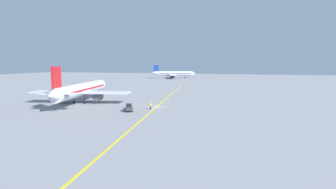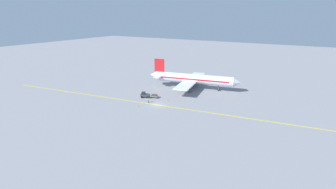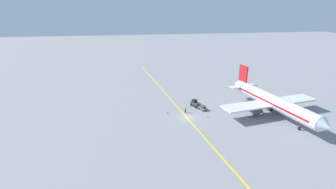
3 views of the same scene
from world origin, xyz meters
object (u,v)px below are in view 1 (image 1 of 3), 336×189
at_px(baggage_cart_trailing, 129,106).
at_px(traffic_cone_by_wingtip, 62,103).
at_px(airplane_distant_taxiing, 173,74).
at_px(baggage_tug_dark, 129,108).
at_px(traffic_cone_mid_apron, 138,105).
at_px(airplane_at_gate, 81,90).
at_px(traffic_cone_near_nose, 169,109).
at_px(ground_crew_worker, 150,106).

xyz_separation_m(baggage_cart_trailing, traffic_cone_by_wingtip, (-20.66, 1.49, -0.49)).
height_order(baggage_cart_trailing, traffic_cone_by_wingtip, baggage_cart_trailing).
height_order(airplane_distant_taxiing, baggage_tug_dark, airplane_distant_taxiing).
height_order(traffic_cone_mid_apron, traffic_cone_by_wingtip, same).
xyz_separation_m(airplane_distant_taxiing, baggage_cart_trailing, (21.68, -124.87, -2.58)).
relative_size(airplane_distant_taxiing, traffic_cone_mid_apron, 56.61).
bearing_deg(traffic_cone_by_wingtip, airplane_at_gate, 53.08).
relative_size(baggage_cart_trailing, traffic_cone_mid_apron, 5.35).
height_order(airplane_distant_taxiing, traffic_cone_near_nose, airplane_distant_taxiing).
relative_size(baggage_cart_trailing, traffic_cone_by_wingtip, 5.35).
bearing_deg(ground_crew_worker, traffic_cone_near_nose, -2.46).
xyz_separation_m(ground_crew_worker, traffic_cone_mid_apron, (-5.07, 4.24, -0.63)).
distance_m(airplane_at_gate, baggage_cart_trailing, 18.57).
bearing_deg(traffic_cone_mid_apron, traffic_cone_by_wingtip, -169.53).
height_order(airplane_distant_taxiing, ground_crew_worker, airplane_distant_taxiing).
distance_m(baggage_tug_dark, traffic_cone_by_wingtip, 22.46).
bearing_deg(baggage_tug_dark, traffic_cone_by_wingtip, 168.41).
height_order(airplane_at_gate, traffic_cone_near_nose, airplane_at_gate).
xyz_separation_m(baggage_tug_dark, traffic_cone_by_wingtip, (-21.99, 4.51, -0.63)).
height_order(baggage_cart_trailing, traffic_cone_near_nose, baggage_cart_trailing).
bearing_deg(baggage_cart_trailing, traffic_cone_mid_apron, 88.27).
bearing_deg(traffic_cone_by_wingtip, ground_crew_worker, -0.87).
bearing_deg(airplane_at_gate, traffic_cone_by_wingtip, -126.92).
bearing_deg(baggage_cart_trailing, baggage_tug_dark, -66.32).
distance_m(airplane_distant_taxiing, baggage_tug_dark, 129.97).
xyz_separation_m(baggage_tug_dark, baggage_cart_trailing, (-1.32, 3.02, -0.14)).
relative_size(airplane_at_gate, ground_crew_worker, 21.07).
distance_m(baggage_cart_trailing, traffic_cone_by_wingtip, 20.72).
bearing_deg(traffic_cone_near_nose, traffic_cone_mid_apron, 155.99).
height_order(airplane_at_gate, airplane_distant_taxiing, airplane_at_gate).
xyz_separation_m(airplane_distant_taxiing, traffic_cone_near_nose, (31.84, -123.99, -3.06)).
bearing_deg(baggage_tug_dark, ground_crew_worker, 46.50).
relative_size(ground_crew_worker, traffic_cone_mid_apron, 3.05).
bearing_deg(baggage_cart_trailing, traffic_cone_by_wingtip, 175.87).
height_order(baggage_tug_dark, ground_crew_worker, baggage_tug_dark).
relative_size(traffic_cone_mid_apron, traffic_cone_by_wingtip, 1.00).
relative_size(airplane_at_gate, airplane_distant_taxiing, 1.14).
distance_m(traffic_cone_near_nose, traffic_cone_mid_apron, 10.94).
xyz_separation_m(airplane_at_gate, ground_crew_worker, (22.61, -4.77, -2.80)).
height_order(traffic_cone_near_nose, traffic_cone_by_wingtip, same).
relative_size(baggage_tug_dark, traffic_cone_mid_apron, 6.09).
distance_m(airplane_distant_taxiing, baggage_cart_trailing, 126.77).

